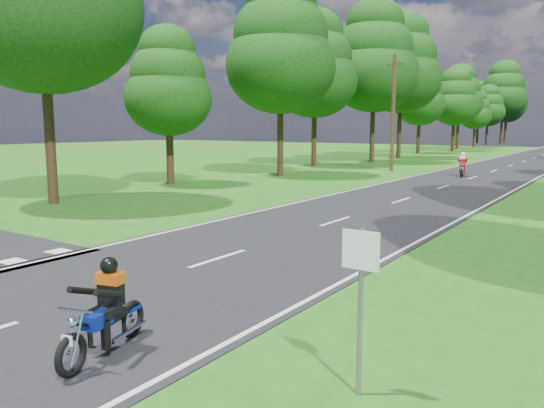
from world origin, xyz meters
The scene contains 7 objects.
ground centered at (0.00, 0.00, 0.00)m, with size 160.00×160.00×0.00m, color #215814.
main_road centered at (0.00, 50.00, 0.01)m, with size 7.00×140.00×0.02m, color black.
road_markings centered at (-0.14, 48.13, 0.02)m, with size 7.40×140.00×0.01m.
telegraph_pole centered at (-6.00, 28.00, 4.07)m, with size 1.20×0.26×8.00m.
road_sign centered at (5.50, -2.01, 1.34)m, with size 0.45×0.07×2.00m.
rider_near_blue centered at (2.16, -2.99, 0.69)m, with size 0.54×1.61×1.34m, color navy, non-canonical shape.
rider_far_red centered at (-0.79, 26.58, 0.77)m, with size 0.60×1.79×1.49m, color #A40C10, non-canonical shape.
Camera 1 is at (7.95, -7.41, 3.14)m, focal length 35.00 mm.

